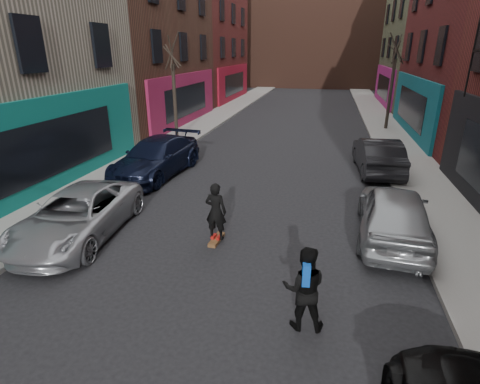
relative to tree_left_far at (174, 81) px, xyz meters
The scene contains 12 objects.
sidewalk_left 12.45m from the tree_left_far, 90.24° to the left, with size 2.50×84.00×0.13m, color gray.
sidewalk_right 17.61m from the tree_left_far, 43.95° to the left, with size 2.50×84.00×0.13m, color gray.
building_far 38.67m from the tree_left_far, 80.73° to the left, with size 40.00×10.00×14.00m, color #47281E.
tree_left_far is the anchor object (origin of this frame).
tree_right_far 13.78m from the tree_left_far, 25.82° to the left, with size 2.00×2.00×6.80m, color black, non-canonical shape.
parked_left_far 12.42m from the tree_left_far, 81.18° to the right, with size 2.22×4.81×1.34m, color #989AA0.
parked_left_end 6.93m from the tree_left_far, 75.57° to the right, with size 2.16×5.31×1.54m, color black.
parked_right_far 14.82m from the tree_left_far, 43.64° to the right, with size 1.83×4.56×1.55m, color gray.
parked_right_end 11.71m from the tree_left_far, 18.80° to the right, with size 1.59×4.57×1.51m, color black.
skateboard 13.21m from the tree_left_far, 63.14° to the right, with size 0.22×0.80×0.10m, color brown.
skateboarder 13.02m from the tree_left_far, 63.14° to the right, with size 0.60×0.39×1.64m, color black.
pedestrian 16.78m from the tree_left_far, 59.72° to the right, with size 0.90×0.73×1.72m.
Camera 1 is at (2.32, -2.35, 5.05)m, focal length 28.00 mm.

